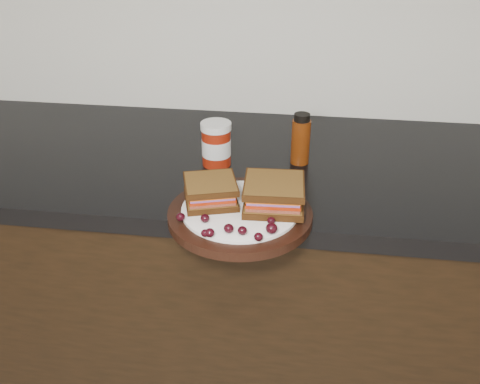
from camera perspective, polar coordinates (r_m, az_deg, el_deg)
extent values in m
cube|color=black|center=(1.57, -5.57, -11.64)|extent=(3.96, 0.58, 0.86)
cube|color=black|center=(1.32, -6.50, 3.30)|extent=(3.98, 0.60, 0.04)
cylinder|color=black|center=(1.04, 0.00, -2.46)|extent=(0.28, 0.28, 0.02)
ellipsoid|color=black|center=(0.99, -6.36, -2.66)|extent=(0.02, 0.02, 0.02)
ellipsoid|color=black|center=(0.98, -3.76, -2.81)|extent=(0.02, 0.02, 0.02)
ellipsoid|color=black|center=(0.94, -3.77, -4.40)|extent=(0.01, 0.01, 0.01)
ellipsoid|color=black|center=(0.94, -3.24, -4.36)|extent=(0.02, 0.02, 0.02)
ellipsoid|color=black|center=(0.95, -1.22, -3.90)|extent=(0.02, 0.02, 0.02)
ellipsoid|color=black|center=(0.95, 0.25, -4.13)|extent=(0.02, 0.02, 0.02)
ellipsoid|color=black|center=(0.93, 1.98, -4.80)|extent=(0.02, 0.02, 0.02)
ellipsoid|color=black|center=(0.95, 3.39, -3.89)|extent=(0.02, 0.02, 0.02)
ellipsoid|color=black|center=(0.98, 3.34, -3.08)|extent=(0.02, 0.02, 0.01)
ellipsoid|color=black|center=(1.01, 2.50, -1.89)|extent=(0.02, 0.02, 0.02)
ellipsoid|color=black|center=(1.03, 4.20, -1.19)|extent=(0.02, 0.02, 0.02)
ellipsoid|color=black|center=(1.05, 3.27, -0.70)|extent=(0.02, 0.02, 0.02)
ellipsoid|color=black|center=(1.06, 3.66, -0.24)|extent=(0.02, 0.02, 0.02)
ellipsoid|color=black|center=(1.07, -3.21, 0.16)|extent=(0.02, 0.02, 0.02)
ellipsoid|color=black|center=(1.05, -3.74, -0.58)|extent=(0.01, 0.01, 0.01)
ellipsoid|color=black|center=(1.03, -3.49, -1.23)|extent=(0.02, 0.02, 0.02)
ellipsoid|color=black|center=(1.08, -2.98, 0.21)|extent=(0.02, 0.02, 0.02)
ellipsoid|color=black|center=(1.05, -2.99, -0.43)|extent=(0.02, 0.02, 0.02)
ellipsoid|color=black|center=(1.03, -4.77, -1.09)|extent=(0.02, 0.02, 0.02)
cylinder|color=maroon|center=(1.23, -2.55, 5.15)|extent=(0.08, 0.08, 0.10)
cylinder|color=#542108|center=(1.24, 6.50, 5.68)|extent=(0.05, 0.05, 0.12)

